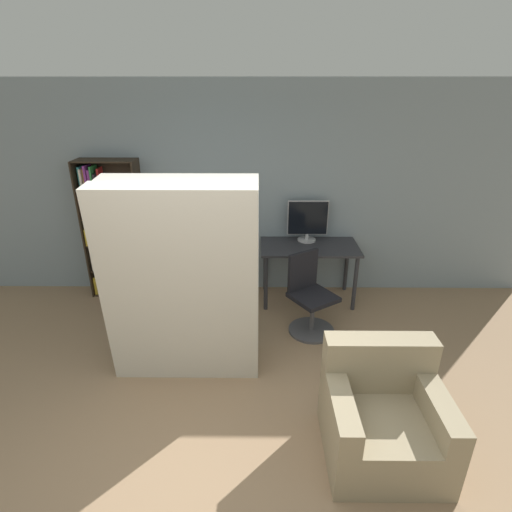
{
  "coord_description": "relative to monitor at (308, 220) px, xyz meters",
  "views": [
    {
      "loc": [
        0.4,
        -2.01,
        2.62
      ],
      "look_at": [
        0.37,
        1.63,
        1.05
      ],
      "focal_mm": 28.0,
      "sensor_mm": 36.0,
      "label": 1
    }
  ],
  "objects": [
    {
      "name": "armchair",
      "position": [
        0.32,
        -2.54,
        -0.71
      ],
      "size": [
        0.85,
        0.8,
        0.85
      ],
      "color": "gray",
      "rests_on": "ground"
    },
    {
      "name": "bookshelf",
      "position": [
        -2.57,
        0.01,
        -0.14
      ],
      "size": [
        0.74,
        0.31,
        1.79
      ],
      "color": "#2D2319",
      "rests_on": "ground"
    },
    {
      "name": "mattress_near",
      "position": [
        -1.3,
        -1.71,
        -0.08
      ],
      "size": [
        1.38,
        0.37,
        1.91
      ],
      "color": "beige",
      "rests_on": "ground"
    },
    {
      "name": "mattress_far",
      "position": [
        -1.3,
        -1.42,
        -0.08
      ],
      "size": [
        1.38,
        0.37,
        1.91
      ],
      "color": "beige",
      "rests_on": "ground"
    },
    {
      "name": "desk",
      "position": [
        0.02,
        -0.19,
        -0.38
      ],
      "size": [
        1.22,
        0.65,
        0.76
      ],
      "color": "#2D2D33",
      "rests_on": "ground"
    },
    {
      "name": "wall_back",
      "position": [
        -1.02,
        0.17,
        0.32
      ],
      "size": [
        8.0,
        0.06,
        2.7
      ],
      "color": "gray",
      "rests_on": "ground"
    },
    {
      "name": "ground_plane",
      "position": [
        -1.02,
        -2.83,
        -1.03
      ],
      "size": [
        16.0,
        16.0,
        0.0
      ],
      "primitive_type": "plane",
      "color": "#937556"
    },
    {
      "name": "office_chair",
      "position": [
        -0.04,
        -0.9,
        -0.66
      ],
      "size": [
        0.61,
        0.61,
        0.92
      ],
      "color": "#4C4C51",
      "rests_on": "ground"
    },
    {
      "name": "monitor",
      "position": [
        0.0,
        0.0,
        0.0
      ],
      "size": [
        0.52,
        0.24,
        0.53
      ],
      "color": "#B7B7BC",
      "rests_on": "desk"
    }
  ]
}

